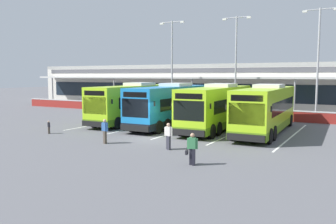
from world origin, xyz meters
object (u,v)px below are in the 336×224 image
at_px(coach_bus_leftmost, 135,104).
at_px(pedestrian_with_handbag, 192,148).
at_px(pedestrian_in_dark_coat, 168,135).
at_px(lamp_post_west, 172,60).
at_px(pedestrian_near_bin, 105,130).
at_px(lamp_post_centre, 236,59).
at_px(lamp_post_east, 318,57).
at_px(pedestrian_child, 49,127).
at_px(coach_bus_left_centre, 171,106).
at_px(coach_bus_right_centre, 266,110).
at_px(coach_bus_centre, 217,108).

xyz_separation_m(coach_bus_leftmost, pedestrian_with_handbag, (11.90, -12.22, -0.93)).
height_order(pedestrian_in_dark_coat, lamp_post_west, lamp_post_west).
height_order(pedestrian_in_dark_coat, pedestrian_near_bin, same).
height_order(coach_bus_leftmost, pedestrian_near_bin, coach_bus_leftmost).
height_order(pedestrian_with_handbag, lamp_post_centre, lamp_post_centre).
bearing_deg(pedestrian_with_handbag, lamp_post_east, 81.72).
bearing_deg(pedestrian_with_handbag, pedestrian_in_dark_coat, 136.67).
height_order(pedestrian_in_dark_coat, pedestrian_child, pedestrian_in_dark_coat).
distance_m(coach_bus_leftmost, pedestrian_child, 9.20).
bearing_deg(lamp_post_east, pedestrian_child, -132.20).
xyz_separation_m(coach_bus_left_centre, pedestrian_in_dark_coat, (4.89, -9.23, -0.91)).
bearing_deg(coach_bus_right_centre, lamp_post_east, 75.92).
xyz_separation_m(coach_bus_leftmost, coach_bus_left_centre, (4.17, -0.30, 0.00)).
distance_m(coach_bus_centre, pedestrian_with_handbag, 12.54).
height_order(coach_bus_centre, lamp_post_east, lamp_post_east).
xyz_separation_m(pedestrian_with_handbag, lamp_post_west, (-13.25, 22.19, 5.43)).
height_order(coach_bus_leftmost, coach_bus_centre, same).
distance_m(coach_bus_left_centre, pedestrian_in_dark_coat, 10.49).
bearing_deg(lamp_post_west, pedestrian_child, -91.56).
distance_m(pedestrian_child, pedestrian_near_bin, 6.41).
xyz_separation_m(coach_bus_right_centre, pedestrian_in_dark_coat, (-3.55, -9.32, -0.91)).
height_order(coach_bus_leftmost, lamp_post_east, lamp_post_east).
distance_m(lamp_post_centre, lamp_post_east, 8.65).
relative_size(pedestrian_child, pedestrian_near_bin, 0.62).
xyz_separation_m(pedestrian_near_bin, lamp_post_east, (10.64, 19.70, 5.42)).
bearing_deg(pedestrian_in_dark_coat, lamp_post_centre, 97.29).
distance_m(coach_bus_leftmost, coach_bus_right_centre, 12.60).
xyz_separation_m(pedestrian_with_handbag, lamp_post_centre, (-5.41, 22.75, 5.43)).
distance_m(coach_bus_left_centre, coach_bus_centre, 4.37).
distance_m(coach_bus_left_centre, pedestrian_child, 10.59).
bearing_deg(pedestrian_child, lamp_post_east, 47.80).
relative_size(pedestrian_in_dark_coat, lamp_post_east, 0.15).
height_order(coach_bus_leftmost, pedestrian_with_handbag, coach_bus_leftmost).
bearing_deg(coach_bus_right_centre, coach_bus_leftmost, 179.05).
relative_size(coach_bus_leftmost, lamp_post_centre, 1.11).
height_order(pedestrian_child, lamp_post_east, lamp_post_east).
bearing_deg(coach_bus_centre, pedestrian_with_handbag, -74.37).
bearing_deg(pedestrian_child, coach_bus_right_centre, 31.08).
bearing_deg(lamp_post_west, pedestrian_in_dark_coat, -61.93).
height_order(pedestrian_child, pedestrian_near_bin, pedestrian_near_bin).
xyz_separation_m(lamp_post_centre, lamp_post_east, (8.62, -0.74, 0.00)).
distance_m(coach_bus_left_centre, lamp_post_west, 12.49).
height_order(coach_bus_centre, pedestrian_with_handbag, coach_bus_centre).
relative_size(pedestrian_near_bin, lamp_post_west, 0.15).
bearing_deg(lamp_post_centre, coach_bus_right_centre, -60.36).
height_order(coach_bus_right_centre, lamp_post_east, lamp_post_east).
bearing_deg(coach_bus_left_centre, pedestrian_child, -124.94).
height_order(coach_bus_right_centre, pedestrian_with_handbag, coach_bus_right_centre).
distance_m(coach_bus_leftmost, coach_bus_left_centre, 4.18).
relative_size(coach_bus_centre, pedestrian_near_bin, 7.55).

